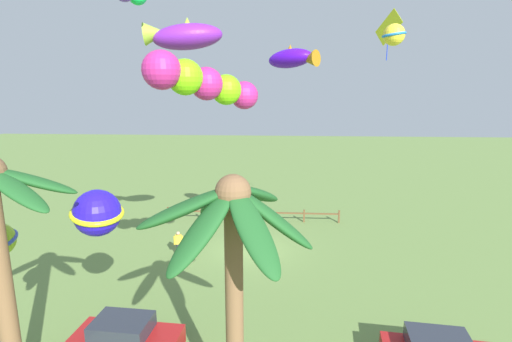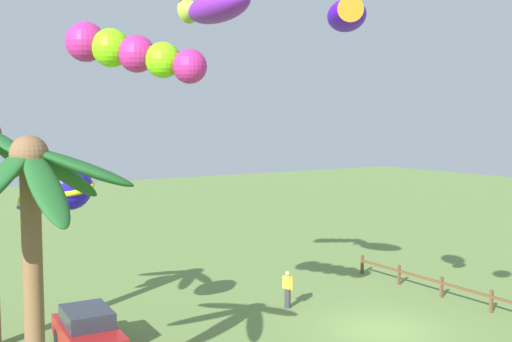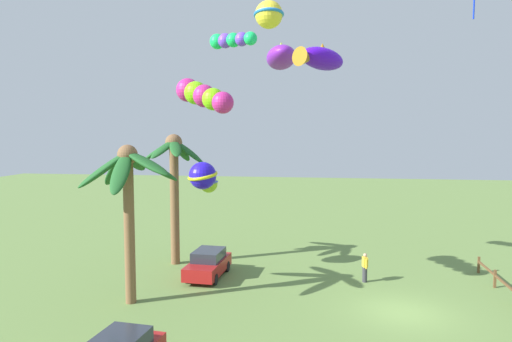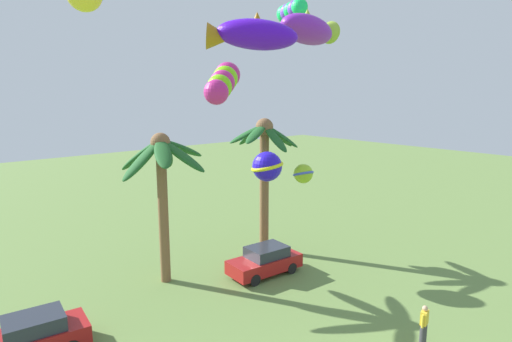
# 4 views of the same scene
# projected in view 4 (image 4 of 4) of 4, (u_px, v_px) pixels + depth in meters

# --- Properties ---
(palm_tree_0) EXTENTS (4.84, 4.70, 7.57)m
(palm_tree_0) POSITION_uv_depth(u_px,v_px,m) (162.00, 169.00, 20.58)
(palm_tree_0) COLOR brown
(palm_tree_0) RESTS_ON ground
(palm_tree_1) EXTENTS (4.20, 4.02, 8.00)m
(palm_tree_1) POSITION_uv_depth(u_px,v_px,m) (265.00, 153.00, 24.76)
(palm_tree_1) COLOR brown
(palm_tree_1) RESTS_ON ground
(parked_car_0) EXTENTS (4.06, 2.11, 1.51)m
(parked_car_0) POSITION_uv_depth(u_px,v_px,m) (32.00, 336.00, 15.37)
(parked_car_0) COLOR #A51919
(parked_car_0) RESTS_ON ground
(parked_car_1) EXTENTS (4.01, 1.96, 1.51)m
(parked_car_1) POSITION_uv_depth(u_px,v_px,m) (265.00, 261.00, 22.28)
(parked_car_1) COLOR #A51919
(parked_car_1) RESTS_ON ground
(spectator_0) EXTENTS (0.54, 0.31, 1.59)m
(spectator_0) POSITION_uv_depth(u_px,v_px,m) (424.00, 325.00, 16.02)
(spectator_0) COLOR #38383D
(spectator_0) RESTS_ON ground
(kite_tube_0) EXTENTS (1.95, 2.82, 0.89)m
(kite_tube_0) POSITION_uv_depth(u_px,v_px,m) (291.00, 11.00, 19.26)
(kite_tube_0) COLOR #18E461
(kite_ball_1) EXTENTS (2.42, 2.42, 1.55)m
(kite_ball_1) POSITION_uv_depth(u_px,v_px,m) (267.00, 166.00, 21.96)
(kite_ball_1) COLOR #2314D1
(kite_tube_2) EXTENTS (3.37, 3.38, 1.87)m
(kite_tube_2) POSITION_uv_depth(u_px,v_px,m) (223.00, 82.00, 18.32)
(kite_tube_2) COLOR #C42580
(kite_fish_3) EXTENTS (2.67, 2.36, 1.12)m
(kite_fish_3) POSITION_uv_depth(u_px,v_px,m) (252.00, 34.00, 11.93)
(kite_fish_3) COLOR #490CD7
(kite_ball_4) EXTENTS (1.39, 1.38, 1.12)m
(kite_ball_4) POSITION_uv_depth(u_px,v_px,m) (303.00, 174.00, 24.53)
(kite_ball_4) COLOR #9ACB26
(kite_fish_7) EXTENTS (3.41, 1.93, 1.41)m
(kite_fish_7) POSITION_uv_depth(u_px,v_px,m) (310.00, 29.00, 16.17)
(kite_fish_7) COLOR purple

